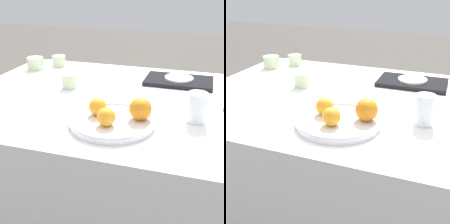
# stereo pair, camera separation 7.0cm
# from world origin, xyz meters

# --- Properties ---
(table) EXTENTS (1.50, 1.00, 0.71)m
(table) POSITION_xyz_m (0.00, 0.00, 0.35)
(table) COLOR white
(table) RESTS_ON ground_plane
(fruit_platter) EXTENTS (0.31, 0.31, 0.03)m
(fruit_platter) POSITION_xyz_m (-0.02, -0.26, 0.72)
(fruit_platter) COLOR silver
(fruit_platter) RESTS_ON table
(orange_0) EXTENTS (0.07, 0.07, 0.07)m
(orange_0) POSITION_xyz_m (-0.08, -0.24, 0.76)
(orange_0) COLOR orange
(orange_0) RESTS_ON fruit_platter
(orange_1) EXTENTS (0.06, 0.06, 0.06)m
(orange_1) POSITION_xyz_m (-0.02, -0.31, 0.76)
(orange_1) COLOR orange
(orange_1) RESTS_ON fruit_platter
(orange_2) EXTENTS (0.08, 0.08, 0.08)m
(orange_2) POSITION_xyz_m (0.08, -0.23, 0.77)
(orange_2) COLOR orange
(orange_2) RESTS_ON fruit_platter
(water_glass) EXTENTS (0.07, 0.07, 0.11)m
(water_glass) POSITION_xyz_m (0.27, -0.15, 0.76)
(water_glass) COLOR silver
(water_glass) RESTS_ON table
(serving_tray) EXTENTS (0.32, 0.20, 0.02)m
(serving_tray) POSITION_xyz_m (0.16, 0.28, 0.72)
(serving_tray) COLOR black
(serving_tray) RESTS_ON table
(side_plate) EXTENTS (0.14, 0.14, 0.01)m
(side_plate) POSITION_xyz_m (0.16, 0.28, 0.73)
(side_plate) COLOR white
(side_plate) RESTS_ON serving_tray
(cup_0) EXTENTS (0.08, 0.08, 0.06)m
(cup_0) POSITION_xyz_m (-0.54, 0.38, 0.74)
(cup_0) COLOR #B7CC9E
(cup_0) RESTS_ON table
(cup_1) EXTENTS (0.07, 0.07, 0.07)m
(cup_1) POSITION_xyz_m (-0.32, 0.06, 0.74)
(cup_1) COLOR #B7CC9E
(cup_1) RESTS_ON table
(cup_2) EXTENTS (0.09, 0.09, 0.07)m
(cup_2) POSITION_xyz_m (-0.64, 0.29, 0.74)
(cup_2) COLOR #B7CC9E
(cup_2) RESTS_ON table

